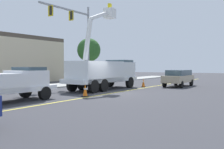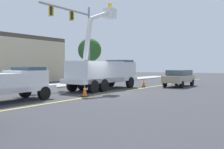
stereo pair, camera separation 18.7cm
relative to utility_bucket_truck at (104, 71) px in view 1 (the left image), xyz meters
The scene contains 10 objects.
ground 3.74m from the utility_bucket_truck, 141.62° to the right, with size 120.00×120.00×0.00m, color #38383D.
sidewalk_far_side 6.86m from the utility_bucket_truck, 104.89° to the left, with size 60.00×3.60×0.12m, color #9E9E99.
lane_centre_stripe 3.74m from the utility_bucket_truck, 141.62° to the right, with size 50.00×0.16×0.01m, color yellow.
utility_bucket_truck is the anchor object (origin of this frame).
service_pickup_truck 9.61m from the utility_bucket_truck, behind, with size 5.79×2.69×2.06m.
passing_minivan 8.33m from the utility_bucket_truck, 38.84° to the right, with size 4.98×2.40×1.69m.
traffic_cone_mid_front 5.49m from the utility_bucket_truck, 164.70° to the right, with size 0.40×0.40×0.86m.
traffic_cone_mid_rear 4.75m from the utility_bucket_truck, 29.69° to the right, with size 0.40×0.40×0.86m.
traffic_signal_mast 7.18m from the utility_bucket_truck, 60.64° to the left, with size 7.20×1.01×8.85m.
street_tree_right 10.39m from the utility_bucket_truck, 40.60° to the left, with size 3.01×3.01×5.66m.
Camera 1 is at (-17.11, -9.06, 2.15)m, focal length 40.39 mm.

